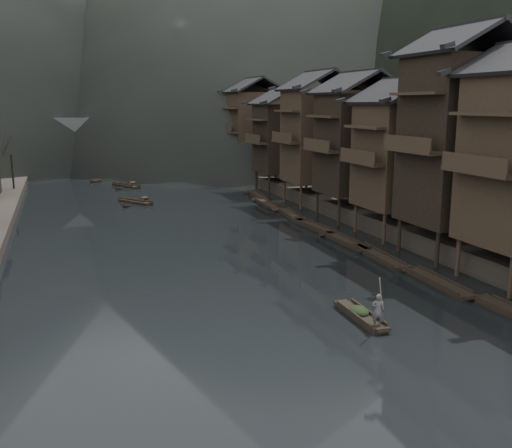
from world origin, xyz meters
name	(u,v)px	position (x,y,z in m)	size (l,w,h in m)	color
water	(265,307)	(0.00, 0.00, 0.00)	(300.00, 300.00, 0.00)	black
right_bank	(401,179)	(35.00, 40.00, 0.90)	(40.00, 200.00, 1.80)	#2D2823
stilt_houses	(368,126)	(17.29, 19.08, 9.21)	(9.00, 67.60, 17.06)	black
moored_sampans	(332,233)	(11.61, 14.89, 0.20)	(2.85, 49.96, 0.47)	black
midriver_boats	(120,187)	(-3.00, 49.12, 0.20)	(6.34, 26.60, 0.45)	black
stone_bridge	(122,140)	(0.00, 72.00, 5.11)	(40.00, 6.00, 9.00)	#4C4C4F
hero_sampan	(361,316)	(4.17, -3.51, 0.20)	(1.09, 4.63, 0.43)	black
cargo_heap	(359,305)	(4.17, -3.30, 0.74)	(1.02, 1.33, 0.61)	black
boatman	(378,306)	(4.22, -5.13, 1.31)	(0.64, 0.42, 1.77)	#515153
bamboo_pole	(384,255)	(4.42, -5.13, 3.95)	(0.06, 0.06, 3.92)	#8C7A51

